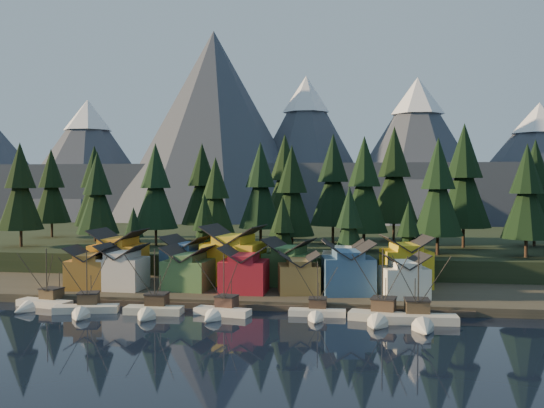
# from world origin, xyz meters

# --- Properties ---
(ground) EXTENTS (500.00, 500.00, 0.00)m
(ground) POSITION_xyz_m (0.00, 0.00, 0.00)
(ground) COLOR black
(ground) RESTS_ON ground
(shore_strip) EXTENTS (400.00, 50.00, 1.50)m
(shore_strip) POSITION_xyz_m (0.00, 40.00, 0.75)
(shore_strip) COLOR #332E25
(shore_strip) RESTS_ON ground
(hillside) EXTENTS (420.00, 100.00, 6.00)m
(hillside) POSITION_xyz_m (0.00, 90.00, 3.00)
(hillside) COLOR black
(hillside) RESTS_ON ground
(dock) EXTENTS (80.00, 4.00, 1.00)m
(dock) POSITION_xyz_m (0.00, 16.50, 0.50)
(dock) COLOR #4A4135
(dock) RESTS_ON ground
(mountain_ridge) EXTENTS (560.00, 190.00, 90.00)m
(mountain_ridge) POSITION_xyz_m (-4.20, 213.59, 26.06)
(mountain_ridge) COLOR #474D5B
(mountain_ridge) RESTS_ON ground
(boat_0) EXTENTS (10.72, 11.31, 11.33)m
(boat_0) POSITION_xyz_m (-33.97, 11.28, 2.09)
(boat_0) COLOR silver
(boat_0) RESTS_ON ground
(boat_1) EXTENTS (11.31, 11.87, 11.55)m
(boat_1) POSITION_xyz_m (-23.90, 7.73, 2.09)
(boat_1) COLOR beige
(boat_1) RESTS_ON ground
(boat_2) EXTENTS (9.96, 10.80, 12.02)m
(boat_2) POSITION_xyz_m (-12.52, 8.39, 2.34)
(boat_2) COLOR beige
(boat_2) RESTS_ON ground
(boat_3) EXTENTS (9.96, 10.51, 11.12)m
(boat_3) POSITION_xyz_m (-1.25, 9.35, 2.11)
(boat_3) COLOR white
(boat_3) RESTS_ON ground
(boat_4) EXTENTS (9.59, 10.43, 9.91)m
(boat_4) POSITION_xyz_m (14.47, 11.23, 1.77)
(boat_4) COLOR silver
(boat_4) RESTS_ON ground
(boat_5) EXTENTS (10.97, 11.59, 12.70)m
(boat_5) POSITION_xyz_m (24.63, 9.06, 2.46)
(boat_5) COLOR beige
(boat_5) RESTS_ON ground
(boat_6) EXTENTS (12.32, 13.33, 12.86)m
(boat_6) POSITION_xyz_m (30.53, 7.84, 2.32)
(boat_6) COLOR beige
(boat_6) RESTS_ON ground
(house_front_0) EXTENTS (8.71, 8.30, 8.08)m
(house_front_0) POSITION_xyz_m (-29.98, 22.86, 5.75)
(house_front_0) COLOR #A7702B
(house_front_0) RESTS_ON shore_strip
(house_front_1) EXTENTS (8.59, 8.27, 8.58)m
(house_front_1) POSITION_xyz_m (-23.68, 23.20, 6.01)
(house_front_1) COLOR beige
(house_front_1) RESTS_ON shore_strip
(house_front_2) EXTENTS (9.29, 9.35, 8.26)m
(house_front_2) POSITION_xyz_m (-11.14, 24.90, 5.84)
(house_front_2) COLOR #466E3B
(house_front_2) RESTS_ON shore_strip
(house_front_3) EXTENTS (8.40, 8.00, 8.54)m
(house_front_3) POSITION_xyz_m (0.02, 23.24, 5.99)
(house_front_3) COLOR maroon
(house_front_3) RESTS_ON shore_strip
(house_front_4) EXTENTS (8.69, 9.14, 7.48)m
(house_front_4) POSITION_xyz_m (10.09, 24.31, 5.43)
(house_front_4) COLOR olive
(house_front_4) RESTS_ON shore_strip
(house_front_5) EXTENTS (10.41, 9.74, 9.57)m
(house_front_5) POSITION_xyz_m (19.16, 24.33, 6.53)
(house_front_5) COLOR #385C85
(house_front_5) RESTS_ON shore_strip
(house_front_6) EXTENTS (9.17, 8.84, 7.77)m
(house_front_6) POSITION_xyz_m (29.07, 22.66, 5.58)
(house_front_6) COLOR white
(house_front_6) RESTS_ON shore_strip
(house_back_0) EXTENTS (10.20, 9.82, 10.76)m
(house_back_0) POSITION_xyz_m (-27.80, 31.20, 7.15)
(house_back_0) COLOR orange
(house_back_0) RESTS_ON shore_strip
(house_back_1) EXTENTS (9.55, 9.64, 9.48)m
(house_back_1) POSITION_xyz_m (-13.86, 32.77, 6.48)
(house_back_1) COLOR #324F76
(house_back_1) RESTS_ON shore_strip
(house_back_2) EXTENTS (12.38, 11.61, 11.74)m
(house_back_2) POSITION_xyz_m (-3.93, 32.37, 7.67)
(house_back_2) COLOR yellow
(house_back_2) RESTS_ON shore_strip
(house_back_3) EXTENTS (10.68, 9.92, 9.26)m
(house_back_3) POSITION_xyz_m (7.37, 32.20, 6.37)
(house_back_3) COLOR #3C6D3B
(house_back_3) RESTS_ON shore_strip
(house_back_4) EXTENTS (8.52, 8.20, 8.97)m
(house_back_4) POSITION_xyz_m (17.90, 34.63, 6.21)
(house_back_4) COLOR white
(house_back_4) RESTS_ON shore_strip
(house_back_5) EXTENTS (10.30, 10.38, 9.93)m
(house_back_5) POSITION_xyz_m (30.14, 34.01, 6.71)
(house_back_5) COLOR gold
(house_back_5) RESTS_ON shore_strip
(tree_hill_0) EXTENTS (11.10, 11.10, 25.87)m
(tree_hill_0) POSITION_xyz_m (-62.00, 52.00, 20.14)
(tree_hill_0) COLOR #332319
(tree_hill_0) RESTS_ON hillside
(tree_hill_1) EXTENTS (11.12, 11.12, 25.91)m
(tree_hill_1) POSITION_xyz_m (-50.00, 68.00, 20.16)
(tree_hill_1) COLOR #332319
(tree_hill_1) RESTS_ON hillside
(tree_hill_2) EXTENTS (9.97, 9.97, 23.23)m
(tree_hill_2) POSITION_xyz_m (-40.00, 48.00, 18.69)
(tree_hill_2) COLOR #332319
(tree_hill_2) RESTS_ON hillside
(tree_hill_3) EXTENTS (11.11, 11.11, 25.89)m
(tree_hill_3) POSITION_xyz_m (-30.00, 60.00, 20.15)
(tree_hill_3) COLOR #332319
(tree_hill_3) RESTS_ON hillside
(tree_hill_4) EXTENTS (11.48, 11.48, 26.75)m
(tree_hill_4) POSITION_xyz_m (-22.00, 75.00, 20.62)
(tree_hill_4) COLOR #332319
(tree_hill_4) RESTS_ON hillside
(tree_hill_5) EXTENTS (9.36, 9.36, 21.81)m
(tree_hill_5) POSITION_xyz_m (-12.00, 50.00, 17.92)
(tree_hill_5) COLOR #332319
(tree_hill_5) RESTS_ON hillside
(tree_hill_6) EXTENTS (11.26, 11.26, 26.23)m
(tree_hill_6) POSITION_xyz_m (-4.00, 65.00, 20.34)
(tree_hill_6) COLOR #332319
(tree_hill_6) RESTS_ON hillside
(tree_hill_7) EXTENTS (10.42, 10.42, 24.27)m
(tree_hill_7) POSITION_xyz_m (6.00, 48.00, 19.27)
(tree_hill_7) COLOR #332319
(tree_hill_7) RESTS_ON hillside
(tree_hill_8) EXTENTS (12.30, 12.30, 28.66)m
(tree_hill_8) POSITION_xyz_m (14.00, 72.00, 21.67)
(tree_hill_8) COLOR #332319
(tree_hill_8) RESTS_ON hillside
(tree_hill_9) EXTENTS (11.47, 11.47, 26.72)m
(tree_hill_9) POSITION_xyz_m (22.00, 55.00, 20.61)
(tree_hill_9) COLOR #332319
(tree_hill_9) RESTS_ON hillside
(tree_hill_10) EXTENTS (13.34, 13.34, 31.08)m
(tree_hill_10) POSITION_xyz_m (30.00, 80.00, 23.00)
(tree_hill_10) COLOR #332319
(tree_hill_10) RESTS_ON hillside
(tree_hill_11) EXTENTS (11.07, 11.07, 25.78)m
(tree_hill_11) POSITION_xyz_m (38.00, 50.00, 20.09)
(tree_hill_11) COLOR #332319
(tree_hill_11) RESTS_ON hillside
(tree_hill_12) EXTENTS (13.03, 13.03, 30.34)m
(tree_hill_12) POSITION_xyz_m (46.00, 66.00, 22.59)
(tree_hill_12) COLOR #332319
(tree_hill_12) RESTS_ON hillside
(tree_hill_13) EXTENTS (10.39, 10.39, 24.19)m
(tree_hill_13) POSITION_xyz_m (56.00, 48.00, 19.22)
(tree_hill_13) COLOR #332319
(tree_hill_13) RESTS_ON hillside
(tree_hill_14) EXTENTS (11.44, 11.44, 26.66)m
(tree_hill_14) POSITION_xyz_m (64.00, 72.00, 20.57)
(tree_hill_14) COLOR #332319
(tree_hill_14) RESTS_ON hillside
(tree_hill_15) EXTENTS (12.67, 12.67, 29.51)m
(tree_hill_15) POSITION_xyz_m (0.00, 82.00, 22.14)
(tree_hill_15) COLOR #332319
(tree_hill_15) RESTS_ON hillside
(tree_hill_16) EXTENTS (11.05, 11.05, 25.75)m
(tree_hill_16) POSITION_xyz_m (-68.00, 78.00, 20.08)
(tree_hill_16) COLOR #332319
(tree_hill_16) RESTS_ON hillside
(tree_shore_0) EXTENTS (6.45, 6.45, 15.02)m
(tree_shore_0) POSITION_xyz_m (-28.00, 40.00, 9.70)
(tree_shore_0) COLOR #332319
(tree_shore_0) RESTS_ON shore_strip
(tree_shore_1) EXTENTS (7.73, 7.73, 18.01)m
(tree_shore_1) POSITION_xyz_m (-12.00, 40.00, 11.34)
(tree_shore_1) COLOR #332319
(tree_shore_1) RESTS_ON shore_strip
(tree_shore_2) EXTENTS (7.57, 7.57, 17.62)m
(tree_shore_2) POSITION_xyz_m (5.00, 40.00, 11.13)
(tree_shore_2) COLOR #332319
(tree_shore_2) RESTS_ON shore_strip
(tree_shore_3) EXTENTS (8.45, 8.45, 19.68)m
(tree_shore_3) POSITION_xyz_m (19.00, 40.00, 12.25)
(tree_shore_3) COLOR #332319
(tree_shore_3) RESTS_ON shore_strip
(tree_shore_4) EXTENTS (7.17, 7.17, 16.70)m
(tree_shore_4) POSITION_xyz_m (31.00, 40.00, 10.62)
(tree_shore_4) COLOR #332319
(tree_shore_4) RESTS_ON shore_strip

